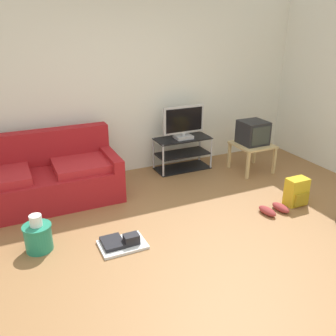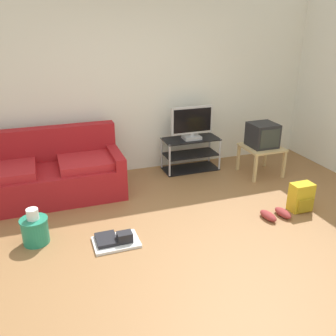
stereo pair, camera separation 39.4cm
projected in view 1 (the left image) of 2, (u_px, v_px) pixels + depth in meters
The scene contains 11 objects.
ground_plane at pixel (198, 251), 3.88m from camera, with size 9.00×9.80×0.02m, color olive.
wall_back at pixel (120, 85), 5.43m from camera, with size 9.00×0.10×2.70m, color silver.
couch at pixel (43, 179), 4.81m from camera, with size 1.95×0.89×0.89m.
tv_stand at pixel (182, 153), 5.89m from camera, with size 0.88×0.41×0.52m.
flat_tv at pixel (184, 123), 5.68m from camera, with size 0.67×0.22×0.51m.
side_table at pixel (252, 148), 5.77m from camera, with size 0.56×0.56×0.45m.
crt_tv at pixel (253, 132), 5.69m from camera, with size 0.39×0.40×0.36m.
backpack at pixel (296, 192), 4.77m from camera, with size 0.28×0.25×0.36m.
cleaning_bucket at pixel (38, 236), 3.83m from camera, with size 0.30×0.30×0.41m.
sneakers_pair at pixel (274, 209), 4.62m from camera, with size 0.35×0.28×0.09m.
floor_tray at pixel (122, 243), 3.93m from camera, with size 0.49×0.35×0.14m.
Camera 1 is at (-1.66, -2.83, 2.27)m, focal length 39.33 mm.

